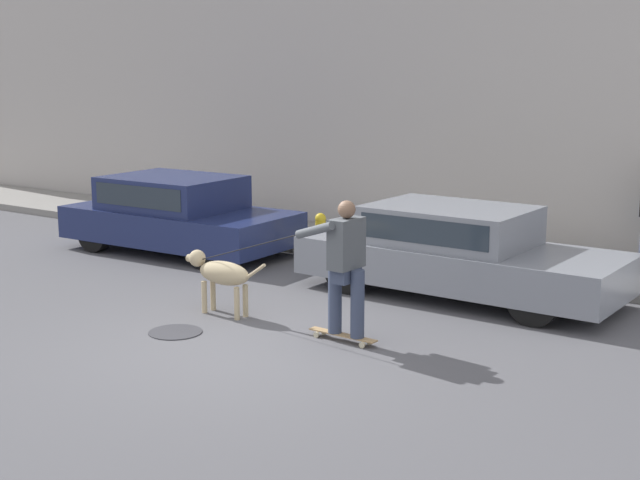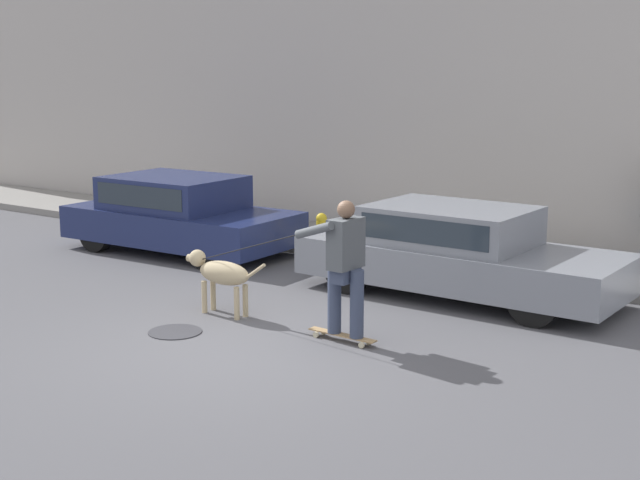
# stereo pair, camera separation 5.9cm
# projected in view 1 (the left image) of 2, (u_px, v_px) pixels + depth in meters

# --- Properties ---
(ground_plane) EXTENTS (36.00, 36.00, 0.00)m
(ground_plane) POSITION_uv_depth(u_px,v_px,m) (241.00, 349.00, 10.02)
(ground_plane) COLOR #545459
(back_wall) EXTENTS (32.00, 0.30, 5.10)m
(back_wall) POSITION_uv_depth(u_px,v_px,m) (494.00, 101.00, 14.92)
(back_wall) COLOR #B2ADA8
(back_wall) RESTS_ON ground_plane
(sidewalk_curb) EXTENTS (30.00, 2.03, 0.14)m
(sidewalk_curb) POSITION_uv_depth(u_px,v_px,m) (458.00, 257.00, 14.45)
(sidewalk_curb) COLOR gray
(sidewalk_curb) RESTS_ON ground_plane
(parked_car_0) EXTENTS (4.04, 1.97, 1.29)m
(parked_car_0) POSITION_uv_depth(u_px,v_px,m) (178.00, 215.00, 15.14)
(parked_car_0) COLOR black
(parked_car_0) RESTS_ON ground_plane
(parked_car_1) EXTENTS (4.46, 1.80, 1.25)m
(parked_car_1) POSITION_uv_depth(u_px,v_px,m) (458.00, 253.00, 12.21)
(parked_car_1) COLOR black
(parked_car_1) RESTS_ON ground_plane
(dog) EXTENTS (1.29, 0.31, 0.79)m
(dog) POSITION_uv_depth(u_px,v_px,m) (221.00, 273.00, 11.32)
(dog) COLOR tan
(dog) RESTS_ON ground_plane
(skateboarder) EXTENTS (2.77, 0.66, 1.65)m
(skateboarder) POSITION_uv_depth(u_px,v_px,m) (345.00, 263.00, 10.10)
(skateboarder) COLOR beige
(skateboarder) RESTS_ON ground_plane
(manhole_cover) EXTENTS (0.64, 0.64, 0.01)m
(manhole_cover) POSITION_uv_depth(u_px,v_px,m) (175.00, 332.00, 10.63)
(manhole_cover) COLOR #38383D
(manhole_cover) RESTS_ON ground_plane
(fire_hydrant) EXTENTS (0.18, 0.18, 0.80)m
(fire_hydrant) POSITION_uv_depth(u_px,v_px,m) (321.00, 236.00, 14.39)
(fire_hydrant) COLOR gold
(fire_hydrant) RESTS_ON ground_plane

